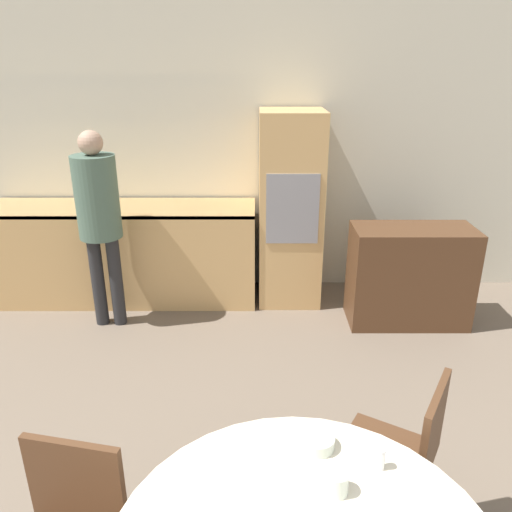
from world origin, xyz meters
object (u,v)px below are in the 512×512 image
chair_far_right (404,454)px  person_standing (98,210)px  sideboard (409,276)px  oven_unit (290,209)px  cup (337,483)px  bowl_centre (317,442)px

chair_far_right → person_standing: size_ratio=0.53×
sideboard → oven_unit: bearing=154.2°
oven_unit → cup: bearing=-90.7°
chair_far_right → person_standing: (-1.90, 2.07, 0.51)m
oven_unit → sideboard: (0.99, -0.48, -0.44)m
chair_far_right → bowl_centre: size_ratio=6.66×
cup → bowl_centre: cup is taller
oven_unit → bowl_centre: size_ratio=13.23×
oven_unit → person_standing: oven_unit is taller
oven_unit → cup: size_ratio=21.37×
oven_unit → chair_far_right: size_ratio=1.99×
sideboard → chair_far_right: bearing=-106.8°
person_standing → cup: (1.51, -2.54, -0.19)m
oven_unit → chair_far_right: bearing=-82.3°
person_standing → cup: size_ratio=20.17×
oven_unit → sideboard: size_ratio=1.74×
oven_unit → bowl_centre: oven_unit is taller
sideboard → chair_far_right: (-0.64, -2.11, 0.08)m
bowl_centre → chair_far_right: bearing=31.7°
oven_unit → cup: oven_unit is taller
chair_far_right → cup: chair_far_right is taller
chair_far_right → oven_unit: bearing=-141.6°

